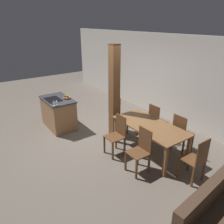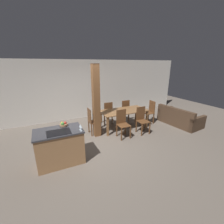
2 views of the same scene
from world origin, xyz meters
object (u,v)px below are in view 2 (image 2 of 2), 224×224
Objects in this scene: dining_chair_near_left at (123,123)px; dining_chair_far_right at (124,110)px; fruit_bowl at (64,124)px; dining_chair_far_left at (107,113)px; couch at (179,118)px; dining_table at (124,113)px; dining_chair_foot_end at (150,112)px; kitchen_island at (60,146)px; dining_chair_head_end at (92,121)px; wine_glass_middle at (80,126)px; timber_post at (96,102)px; dining_chair_near_right at (142,120)px; wine_glass_near at (81,127)px.

dining_chair_far_right is (0.84, 1.34, 0.00)m from dining_chair_near_left.
fruit_bowl is 2.68m from dining_chair_far_left.
fruit_bowl reaches higher than couch.
dining_table is at bearing 122.13° from dining_chair_far_left.
dining_chair_foot_end is at bearing 21.12° from dining_chair_near_left.
kitchen_island is 1.20× the size of dining_chair_far_left.
couch is (1.95, -1.37, -0.25)m from dining_chair_far_right.
kitchen_island is 2.92m from dining_chair_far_left.
fruit_bowl reaches higher than dining_chair_head_end.
wine_glass_middle reaches higher than dining_chair_far_left.
timber_post reaches higher than dining_chair_head_end.
dining_chair_head_end is at bearing 43.96° from kitchen_island.
dining_chair_near_right is 1.00× the size of dining_chair_far_right.
dining_chair_near_left is at bearing 27.78° from wine_glass_near.
dining_chair_foot_end is at bearing 17.76° from kitchen_island.
dining_chair_far_left is at bearing 47.22° from timber_post.
dining_table is at bearing 22.78° from fruit_bowl.
dining_chair_foot_end is at bearing 158.88° from dining_chair_far_left.
wine_glass_near is at bearing -122.96° from timber_post.
wine_glass_middle reaches higher than dining_chair_near_right.
dining_chair_far_right reaches higher than dining_table.
couch is at bearing -16.55° from dining_table.
dining_chair_near_left is 1.58m from dining_chair_far_right.
dining_chair_far_left and dining_chair_head_end have the same top height.
dining_table is 0.80m from dining_chair_far_right.
dining_chair_near_right is at bearing -111.12° from dining_chair_head_end.
wine_glass_near is 0.16× the size of dining_chair_near_right.
dining_chair_far_right is at bearing 40.39° from wine_glass_middle.
kitchen_island is 1.20× the size of dining_chair_foot_end.
dining_chair_head_end is at bearing 63.15° from wine_glass_near.
wine_glass_near is 2.83m from dining_chair_far_left.
wine_glass_near is 3.39m from dining_chair_far_right.
wine_glass_middle is at bearing -124.54° from timber_post.
dining_table is at bearing -90.00° from dining_chair_foot_end.
dining_chair_near_left is at bearing -68.88° from dining_chair_foot_end.
dining_chair_far_left is at bearing 90.00° from dining_chair_near_left.
dining_chair_near_left is at bearing 57.87° from dining_chair_far_right.
dining_chair_far_left is 1.85m from dining_chair_foot_end.
dining_chair_near_right is (2.52, 0.80, -0.52)m from wine_glass_middle.
dining_chair_near_left is at bearing 180.00° from dining_chair_near_right.
dining_chair_far_left is 1.11m from dining_chair_head_end.
kitchen_island is 0.66× the size of couch.
dining_chair_head_end is 0.78m from timber_post.
wine_glass_near is 4.61m from couch.
dining_chair_foot_end is at bearing 23.37° from wine_glass_middle.
dining_chair_near_left is 2.80m from couch.
dining_chair_head_end is at bearing 61.92° from wine_glass_middle.
wine_glass_middle is 4.59m from couch.
timber_post is (-1.63, 0.48, 0.75)m from dining_chair_near_right.
fruit_bowl is at bearing 127.86° from wine_glass_middle.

